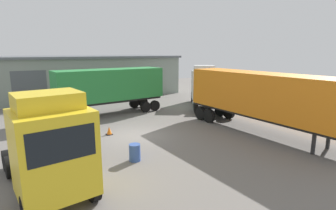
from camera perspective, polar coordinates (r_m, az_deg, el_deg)
name	(u,v)px	position (r m, az deg, el deg)	size (l,w,h in m)	color
ground_plane	(135,135)	(17.66, -7.30, -6.57)	(60.00, 60.00, 0.00)	slate
warehouse_building	(76,76)	(35.11, -19.47, 6.03)	(25.00, 10.24, 4.92)	gray
tractor_unit_white	(204,86)	(27.80, 7.80, 4.08)	(5.67, 7.01, 4.02)	silver
container_trailer_green	(111,86)	(23.44, -12.30, 4.15)	(9.51, 3.38, 3.98)	#28843D
container_trailer_blue	(265,96)	(18.43, 20.31, 1.88)	(3.23, 12.10, 4.08)	orange
tractor_unit_yellow	(51,150)	(10.61, -24.08, -8.95)	(3.31, 6.30, 4.10)	yellow
oil_drum	(135,152)	(13.61, -7.24, -10.22)	(0.58, 0.58, 0.88)	#33519E
traffic_cone	(109,131)	(18.03, -12.68, -5.53)	(0.40, 0.40, 0.55)	black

